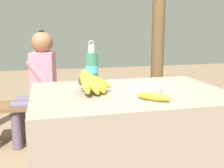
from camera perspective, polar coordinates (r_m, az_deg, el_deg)
market_counter at (r=1.81m, az=3.51°, el=-13.03°), size 1.16×0.82×0.74m
banana_bunch_ripe at (r=1.64m, az=-4.46°, el=0.65°), size 0.21×0.31×0.15m
serving_bowl at (r=1.68m, az=6.59°, el=-0.84°), size 0.21×0.21×0.04m
water_bottle at (r=1.86m, az=-4.15°, el=3.29°), size 0.08×0.08×0.29m
loose_banana_front at (r=1.49m, az=8.34°, el=-2.54°), size 0.17×0.17×0.04m
wooden_bench at (r=2.80m, az=-7.68°, el=-4.56°), size 1.80×0.32×0.41m
seated_vendor at (r=2.70m, az=-14.59°, el=0.64°), size 0.43×0.41×1.09m
banana_bunch_green at (r=2.87m, az=2.82°, el=-1.44°), size 0.18×0.32×0.14m
support_post_far at (r=3.31m, az=9.46°, el=13.20°), size 0.15×0.15×2.45m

